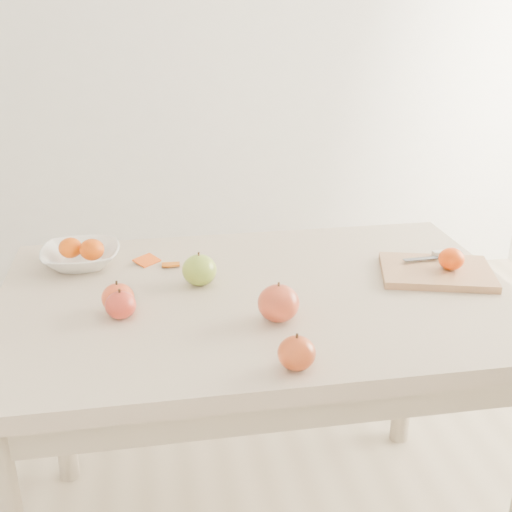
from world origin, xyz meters
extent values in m
plane|color=white|center=(0.00, 1.75, 1.35)|extent=(3.50, 0.00, 3.50)
cube|color=#C3B094|center=(0.00, 0.00, 0.73)|extent=(1.20, 0.80, 0.04)
cylinder|color=#BCAA8E|center=(-0.54, 0.34, 0.35)|extent=(0.06, 0.06, 0.71)
cylinder|color=#BCAA8E|center=(0.54, 0.34, 0.35)|extent=(0.06, 0.06, 0.71)
cube|color=tan|center=(0.45, 0.02, 0.76)|extent=(0.31, 0.26, 0.02)
ellipsoid|color=#E33C08|center=(0.48, 0.01, 0.80)|extent=(0.06, 0.06, 0.05)
imported|color=white|center=(-0.42, 0.23, 0.77)|extent=(0.20, 0.20, 0.05)
ellipsoid|color=#E64108|center=(-0.45, 0.24, 0.80)|extent=(0.06, 0.06, 0.05)
ellipsoid|color=#E15607|center=(-0.39, 0.22, 0.80)|extent=(0.06, 0.06, 0.05)
cube|color=#E34F10|center=(-0.26, 0.22, 0.75)|extent=(0.07, 0.07, 0.01)
cube|color=#C65B0D|center=(-0.20, 0.19, 0.75)|extent=(0.05, 0.04, 0.01)
cube|color=silver|center=(0.51, 0.10, 0.78)|extent=(0.08, 0.02, 0.01)
cube|color=#393C41|center=(0.43, 0.07, 0.78)|extent=(0.10, 0.02, 0.00)
ellipsoid|color=olive|center=(-0.13, 0.07, 0.79)|extent=(0.08, 0.08, 0.07)
ellipsoid|color=maroon|center=(0.01, -0.34, 0.78)|extent=(0.07, 0.07, 0.06)
ellipsoid|color=#A61B1E|center=(0.01, -0.14, 0.79)|extent=(0.09, 0.09, 0.08)
ellipsoid|color=maroon|center=(-0.31, -0.08, 0.78)|extent=(0.07, 0.07, 0.06)
ellipsoid|color=maroon|center=(-0.32, -0.04, 0.78)|extent=(0.07, 0.07, 0.06)
camera|label=1|loc=(-0.24, -1.33, 1.39)|focal=45.00mm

